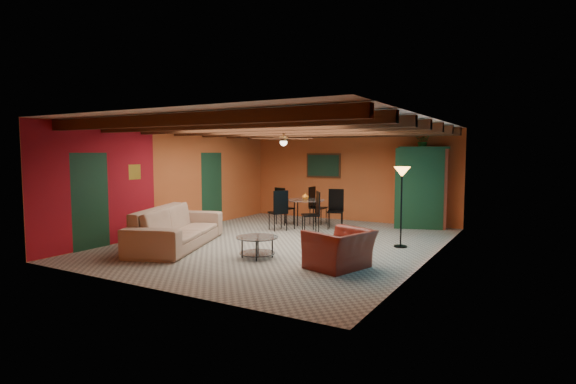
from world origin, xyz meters
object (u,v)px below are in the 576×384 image
Objects in this scene: armoire at (422,189)px; potted_plant at (423,141)px; armchair at (340,249)px; sofa at (177,227)px; coffee_table at (257,247)px; dining_table at (305,208)px; vase at (305,185)px; floor_lamp at (401,207)px.

potted_plant is (0.00, 0.00, 1.29)m from armoire.
sofa is at bearing -72.47° from armchair.
armoire is at bearing -58.94° from sofa.
dining_table is (-0.82, 3.58, 0.33)m from coffee_table.
coffee_table is 3.69m from dining_table.
vase is at bearing 0.00° from dining_table.
armoire is (2.73, 1.63, 0.54)m from dining_table.
floor_lamp is 9.40× the size of vase.
sofa is at bearing -127.79° from potted_plant.
armoire reaches higher than floor_lamp.
floor_lamp reaches higher than dining_table.
armoire is 4.93× the size of potted_plant.
dining_table is at bearing -149.10° from potted_plant.
floor_lamp is at bearing -21.83° from dining_table.
potted_plant is at bearing 94.87° from floor_lamp.
dining_table is at bearing 0.00° from vase.
armchair is 5.22m from armoire.
armchair is 5.55m from potted_plant.
sofa is 3.84m from armchair.
sofa is 4.90m from floor_lamp.
sofa is 2.13m from coffee_table.
armoire is at bearing 30.90° from dining_table.
coffee_table is at bearing -77.11° from vase.
armoire reaches higher than dining_table.
dining_table is (-2.55, 3.53, 0.19)m from armchair.
potted_plant is 3.40m from vase.
armoire is 3.18m from vase.
floor_lamp is at bearing -21.83° from vase.
armchair is at bearing -92.03° from potted_plant.
sofa is at bearing -110.01° from dining_table.
floor_lamp is (4.26, 2.37, 0.45)m from sofa.
dining_table is 0.96× the size of armoire.
potted_plant reaches higher than coffee_table.
potted_plant reaches higher than vase.
potted_plant is (-0.24, 2.82, 1.49)m from floor_lamp.
coffee_table is 5.62m from armoire.
dining_table is 1.18× the size of floor_lamp.
armchair is 0.49× the size of armoire.
coffee_table is 0.39× the size of armoire.
potted_plant is at bearing -164.86° from armchair.
dining_table is at bearing -167.84° from armoire.
sofa is 6.85m from potted_plant.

